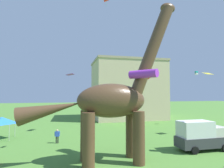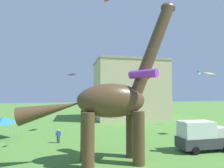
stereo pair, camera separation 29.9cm
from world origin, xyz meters
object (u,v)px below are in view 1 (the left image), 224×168
Objects in this scene: person_near_flyer at (57,135)px; kite_near_low at (70,75)px; kite_near_high at (145,74)px; festival_canopy_tent at (2,120)px; parked_box_truck at (201,135)px; kite_mid_center at (208,74)px; dinosaur_sculpture at (111,101)px; kite_trailing at (196,73)px.

person_near_flyer is 10.79m from kite_near_low.
kite_near_high is at bearing -66.84° from kite_near_low.
person_near_flyer is 0.54× the size of festival_canopy_tent.
kite_near_low is (1.56, 6.71, 8.31)m from person_near_flyer.
parked_box_truck is 20.78m from kite_near_low.
kite_mid_center is (29.24, -4.61, 6.67)m from festival_canopy_tent.
person_near_flyer is at bearing 102.57° from dinosaur_sculpture.
kite_trailing reaches higher than festival_canopy_tent.
kite_trailing is (33.66, 3.60, 7.77)m from festival_canopy_tent.
kite_near_low reaches higher than kite_mid_center.
festival_canopy_tent is at bearing -162.60° from kite_near_low.
dinosaur_sculpture is at bearing -143.97° from kite_trailing.
kite_mid_center is at bearing 30.20° from kite_near_high.
person_near_flyer is at bearing -103.08° from kite_near_low.
festival_canopy_tent is 30.34m from kite_mid_center.
person_near_flyer is at bearing -164.07° from kite_trailing.
festival_canopy_tent is at bearing 1.66° from person_near_flyer.
person_near_flyer is at bearing 133.23° from kite_near_high.
kite_mid_center is (6.17, 5.85, 7.56)m from parked_box_truck.
dinosaur_sculpture reaches higher than kite_trailing.
festival_canopy_tent is 20.77m from kite_near_high.
kite_mid_center is (21.71, -0.75, 8.18)m from person_near_flyer.
kite_near_high is at bearing 162.01° from person_near_flyer.
festival_canopy_tent is 1.72× the size of kite_near_low.
parked_box_truck is 11.38m from kite_mid_center.
kite_near_low is (-20.15, 7.46, 0.13)m from kite_mid_center.
parked_box_truck is at bearing -13.93° from dinosaur_sculpture.
kite_near_low is (-24.56, -0.75, -0.98)m from kite_trailing.
kite_near_high is (-17.99, -16.10, -2.34)m from kite_trailing.
kite_near_low reaches higher than parked_box_truck.
dinosaur_sculpture is 15.43m from kite_near_low.
kite_near_low is 16.76m from kite_near_high.
festival_canopy_tent is (-7.54, 3.86, 1.51)m from person_near_flyer.
kite_trailing is at bearing -135.29° from person_near_flyer.
kite_trailing is 0.23× the size of kite_near_high.
parked_box_truck is 16.89m from person_near_flyer.
person_near_flyer is at bearing -27.12° from festival_canopy_tent.
dinosaur_sculpture is 10.39m from person_near_flyer.
kite_near_low is at bearing 136.25° from parked_box_truck.
dinosaur_sculpture is at bearing 151.97° from person_near_flyer.
festival_canopy_tent is at bearing -173.90° from kite_trailing.
kite_mid_center is at bearing -153.19° from person_near_flyer.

